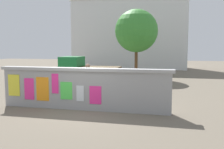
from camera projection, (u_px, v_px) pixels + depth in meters
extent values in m
plane|color=#6B6051|center=(123.00, 82.00, 17.86)|extent=(60.00, 60.00, 0.00)
cube|color=#989898|center=(83.00, 90.00, 10.04)|extent=(6.75, 0.30, 1.52)
cube|color=#A2A2A2|center=(83.00, 69.00, 9.95)|extent=(6.95, 0.42, 0.12)
cube|color=yellow|center=(14.00, 85.00, 10.55)|extent=(0.52, 0.02, 0.88)
cube|color=#F42D8C|center=(29.00, 89.00, 10.41)|extent=(0.42, 0.02, 0.87)
cube|color=orange|center=(43.00, 89.00, 10.27)|extent=(0.54, 0.02, 0.95)
cube|color=#F42D8C|center=(55.00, 84.00, 10.11)|extent=(0.28, 0.02, 0.78)
cube|color=#4CD84C|center=(66.00, 91.00, 10.03)|extent=(0.48, 0.04, 0.69)
cube|color=silver|center=(80.00, 93.00, 9.91)|extent=(0.30, 0.03, 0.60)
cube|color=#F42D8C|center=(95.00, 95.00, 9.77)|extent=(0.47, 0.02, 0.69)
cylinder|color=black|center=(67.00, 82.00, 15.50)|extent=(0.70, 0.20, 0.70)
cylinder|color=black|center=(75.00, 79.00, 16.76)|extent=(0.70, 0.20, 0.70)
cylinder|color=black|center=(107.00, 83.00, 14.93)|extent=(0.70, 0.20, 0.70)
cylinder|color=black|center=(112.00, 80.00, 16.18)|extent=(0.70, 0.20, 0.70)
cube|color=#197233|center=(72.00, 69.00, 16.03)|extent=(1.20, 1.50, 1.50)
cube|color=brown|center=(100.00, 74.00, 15.65)|extent=(2.40, 1.50, 0.90)
cylinder|color=black|center=(128.00, 86.00, 14.13)|extent=(0.61, 0.18, 0.60)
cylinder|color=black|center=(152.00, 88.00, 13.67)|extent=(0.61, 0.20, 0.60)
cube|color=gold|center=(140.00, 82.00, 13.87)|extent=(1.02, 0.37, 0.32)
cube|color=black|center=(144.00, 79.00, 13.78)|extent=(0.58, 0.29, 0.10)
cube|color=#262626|center=(130.00, 76.00, 14.04)|extent=(0.11, 0.56, 0.03)
cylinder|color=black|center=(107.00, 96.00, 11.08)|extent=(0.66, 0.06, 0.66)
cylinder|color=black|center=(131.00, 98.00, 10.80)|extent=(0.66, 0.06, 0.66)
cube|color=#1933A5|center=(119.00, 93.00, 10.92)|extent=(0.95, 0.08, 0.06)
cylinder|color=#1933A5|center=(122.00, 88.00, 10.86)|extent=(0.03, 0.03, 0.40)
cube|color=black|center=(122.00, 83.00, 10.84)|extent=(0.20, 0.09, 0.05)
cube|color=black|center=(108.00, 84.00, 11.01)|extent=(0.06, 0.44, 0.03)
cylinder|color=black|center=(53.00, 93.00, 11.87)|extent=(0.65, 0.19, 0.66)
cylinder|color=black|center=(76.00, 93.00, 11.86)|extent=(0.65, 0.19, 0.66)
cube|color=black|center=(64.00, 89.00, 11.84)|extent=(0.94, 0.25, 0.06)
cylinder|color=black|center=(68.00, 85.00, 11.82)|extent=(0.04, 0.04, 0.40)
cube|color=black|center=(68.00, 80.00, 11.80)|extent=(0.21, 0.12, 0.05)
cube|color=black|center=(54.00, 81.00, 11.81)|extent=(0.14, 0.44, 0.03)
cylinder|color=#338CBF|center=(90.00, 88.00, 12.82)|extent=(0.12, 0.12, 0.80)
cylinder|color=#338CBF|center=(86.00, 88.00, 12.74)|extent=(0.12, 0.12, 0.80)
cylinder|color=#338CBF|center=(88.00, 74.00, 12.70)|extent=(0.48, 0.48, 0.60)
sphere|color=#8C664C|center=(88.00, 66.00, 12.66)|extent=(0.22, 0.22, 0.22)
cylinder|color=brown|center=(136.00, 62.00, 20.43)|extent=(0.25, 0.25, 2.52)
sphere|color=#378730|center=(136.00, 31.00, 20.17)|extent=(3.36, 3.36, 3.36)
cube|color=silver|center=(130.00, 35.00, 29.68)|extent=(12.77, 4.07, 7.62)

